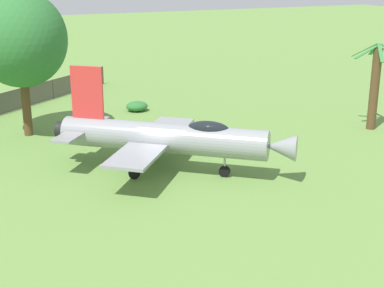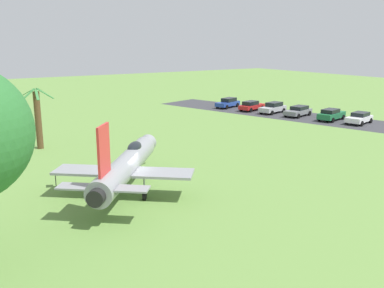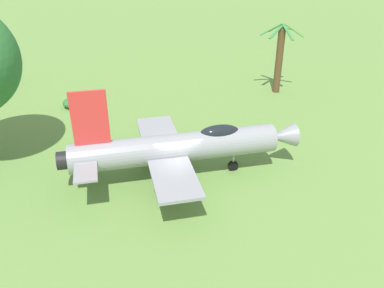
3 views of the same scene
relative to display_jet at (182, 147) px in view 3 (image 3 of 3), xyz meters
name	(u,v)px [view 3 (image 3 of 3)]	position (x,y,z in m)	size (l,w,h in m)	color
ground_plane	(176,177)	(-0.26, 0.22, -1.92)	(200.00, 200.00, 0.00)	#668E42
display_jet	(182,147)	(0.00, 0.00, 0.00)	(11.46, 10.26, 5.48)	gray
palm_tree	(279,59)	(15.49, 2.00, 0.98)	(3.40, 3.31, 5.73)	brown
shrub_near_fence	(73,102)	(2.72, 13.11, -1.55)	(1.64, 1.49, 0.74)	#2D7033
info_plaque	(169,124)	(3.47, 3.87, -1.06)	(0.68, 0.53, 1.14)	#333333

